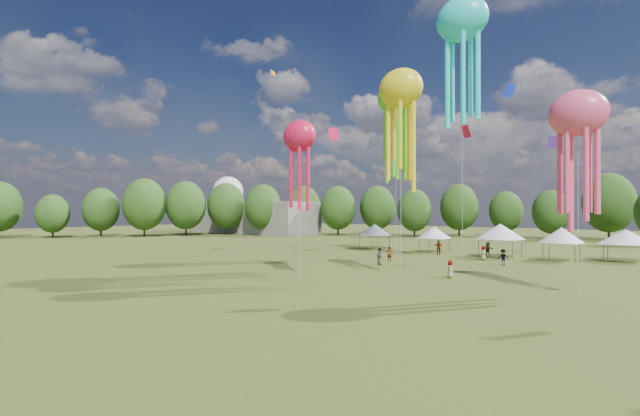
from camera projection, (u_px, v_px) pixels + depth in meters
The scene contains 8 objects.
ground at pixel (47, 392), 14.07m from camera, with size 300.00×300.00×0.00m, color #384416.
spectator_near at pixel (380, 257), 46.97m from camera, with size 0.88×0.69×1.82m, color gray.
spectators_far at pixel (502, 253), 50.99m from camera, with size 29.22×28.72×1.91m.
festival_tents at pixel (497, 233), 56.46m from camera, with size 37.11×10.06×4.21m.
show_kites at pixel (431, 91), 45.06m from camera, with size 26.58×23.33×28.74m.
treeline at pixel (508, 206), 64.91m from camera, with size 201.57×95.24×13.43m.
hangar at pixel (249, 218), 115.42m from camera, with size 40.00×12.00×8.00m, color gray.
radome at pixel (228, 197), 130.24m from camera, with size 9.00×9.00×16.00m.
Camera 1 is at (15.74, -5.33, 5.84)m, focal length 24.59 mm.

